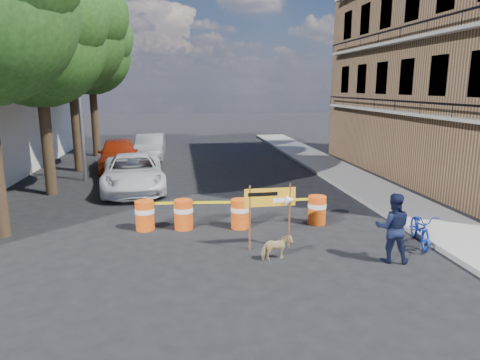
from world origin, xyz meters
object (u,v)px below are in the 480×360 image
object	(u,v)px
barrel_far_right	(317,209)
suv_white	(133,173)
sedan_red	(118,154)
barrel_far_left	(145,215)
barrel_mid_right	(240,213)
detour_sign	(276,202)
bicycle	(422,213)
pedestrian	(393,228)
barrel_mid_left	(184,214)
dog	(277,248)
sedan_silver	(150,147)

from	to	relation	value
barrel_far_right	suv_white	distance (m)	8.26
barrel_far_right	sedan_red	xyz separation A→B (m)	(-7.36, 10.11, 0.36)
barrel_far_left	barrel_mid_right	size ratio (longest dim) A/B	1.00
detour_sign	suv_white	xyz separation A→B (m)	(-4.42, 7.36, -0.54)
detour_sign	bicycle	world-z (taller)	bicycle
detour_sign	suv_white	size ratio (longest dim) A/B	0.33
bicycle	suv_white	distance (m)	11.34
pedestrian	suv_white	size ratio (longest dim) A/B	0.33
barrel_far_right	bicycle	world-z (taller)	bicycle
barrel_mid_left	dog	xyz separation A→B (m)	(2.26, -2.76, -0.15)
barrel_far_right	detour_sign	xyz separation A→B (m)	(-1.75, -1.87, 0.81)
suv_white	sedan_silver	bearing A→B (deg)	82.43
barrel_far_left	dog	distance (m)	4.44
barrel_mid_left	detour_sign	bearing A→B (deg)	-39.47
barrel_far_left	pedestrian	world-z (taller)	pedestrian
pedestrian	sedan_red	xyz separation A→B (m)	(-8.25, 13.22, -0.04)
barrel_mid_right	suv_white	world-z (taller)	suv_white
bicycle	dog	size ratio (longest dim) A/B	2.31
barrel_far_left	suv_white	world-z (taller)	suv_white
barrel_far_left	sedan_silver	bearing A→B (deg)	92.69
bicycle	barrel_far_left	bearing A→B (deg)	178.95
suv_white	sedan_red	xyz separation A→B (m)	(-1.19, 4.63, 0.09)
pedestrian	bicycle	size ratio (longest dim) A/B	0.98
barrel_mid_right	detour_sign	bearing A→B (deg)	-69.07
barrel_far_right	dog	world-z (taller)	barrel_far_right
bicycle	sedan_red	xyz separation A→B (m)	(-9.60, 12.23, -0.05)
barrel_far_left	pedestrian	size ratio (longest dim) A/B	0.52
barrel_far_left	sedan_silver	distance (m)	13.21
barrel_far_right	detour_sign	world-z (taller)	detour_sign
barrel_far_right	pedestrian	size ratio (longest dim) A/B	0.52
barrel_far_right	barrel_mid_left	bearing A→B (deg)	178.48
barrel_mid_right	dog	bearing A→B (deg)	-78.20
detour_sign	bicycle	distance (m)	4.02
barrel_far_right	sedan_silver	distance (m)	14.63
barrel_mid_left	barrel_far_right	distance (m)	4.16
barrel_mid_left	sedan_silver	bearing A→B (deg)	97.63
barrel_far_left	sedan_red	world-z (taller)	sedan_red
pedestrian	sedan_red	bearing A→B (deg)	-39.20
sedan_silver	barrel_far_left	bearing A→B (deg)	-86.52
barrel_far_left	barrel_mid_right	bearing A→B (deg)	-4.57
barrel_mid_left	barrel_far_right	bearing A→B (deg)	-1.52
barrel_far_left	barrel_far_right	bearing A→B (deg)	-1.89
detour_sign	barrel_far_right	bearing A→B (deg)	45.01
barrel_mid_left	barrel_far_right	world-z (taller)	same
bicycle	pedestrian	bearing A→B (deg)	-127.79
pedestrian	bicycle	world-z (taller)	bicycle
dog	bicycle	bearing A→B (deg)	-97.37
barrel_far_left	barrel_mid_left	xyz separation A→B (m)	(1.16, -0.06, 0.00)
sedan_red	sedan_silver	distance (m)	3.56
detour_sign	sedan_silver	xyz separation A→B (m)	(-4.19, 15.25, -0.54)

